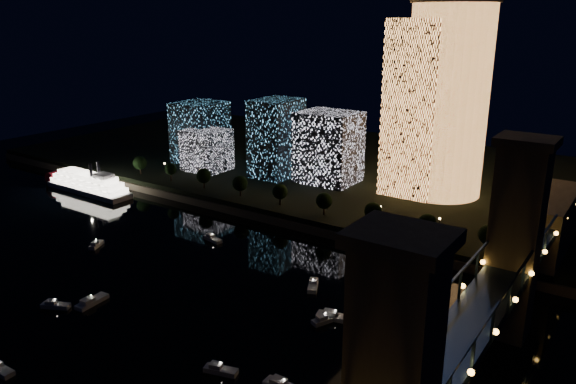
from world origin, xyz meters
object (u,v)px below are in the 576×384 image
(truss_bridge, at_px, (444,368))
(riverboat, at_px, (85,183))
(tower_cylindrical, at_px, (447,100))
(tower_rectangular, at_px, (417,109))

(truss_bridge, relative_size, riverboat, 5.28)
(tower_cylindrical, distance_m, tower_rectangular, 12.14)
(truss_bridge, distance_m, riverboat, 197.69)
(truss_bridge, bearing_deg, riverboat, 161.59)
(truss_bridge, bearing_deg, tower_cylindrical, 109.89)
(tower_cylindrical, relative_size, truss_bridge, 0.29)
(tower_rectangular, bearing_deg, truss_bridge, -65.54)
(tower_cylindrical, height_order, tower_rectangular, tower_cylindrical)
(tower_rectangular, height_order, riverboat, tower_rectangular)
(riverboat, bearing_deg, tower_rectangular, 27.75)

